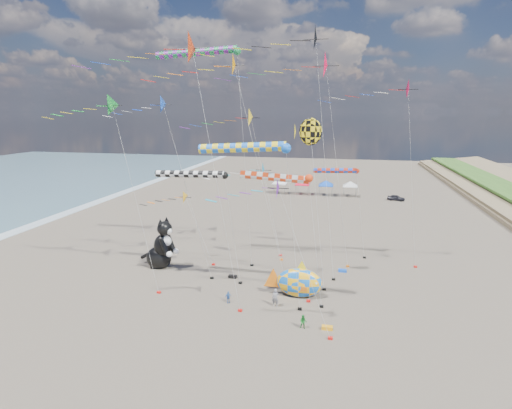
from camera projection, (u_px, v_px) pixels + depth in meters
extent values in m
plane|color=brown|center=(231.00, 357.00, 29.15)|extent=(260.00, 260.00, 0.00)
cone|color=#179331|center=(114.00, 105.00, 35.95)|extent=(2.05, 2.20, 2.27)
cylinder|color=#B2B2B2|center=(137.00, 203.00, 37.65)|extent=(3.33, 0.02, 18.09)
cube|color=black|center=(159.00, 292.00, 39.32)|extent=(0.36, 0.24, 0.20)
cone|color=#6E20A1|center=(282.00, 189.00, 29.51)|extent=(1.70, 1.82, 1.87)
cylinder|color=#B2B2B2|center=(307.00, 266.00, 30.44)|extent=(4.02, 0.02, 11.91)
cube|color=black|center=(330.00, 338.00, 31.34)|extent=(0.36, 0.24, 0.20)
cone|color=black|center=(321.00, 36.00, 37.38)|extent=(2.52, 2.70, 2.78)
cylinder|color=#B2B2B2|center=(327.00, 166.00, 39.90)|extent=(2.26, 0.02, 24.38)
cube|color=black|center=(334.00, 279.00, 42.40)|extent=(0.36, 0.24, 0.20)
cone|color=#1990C1|center=(268.00, 169.00, 47.43)|extent=(1.95, 2.09, 2.16)
cylinder|color=#B2B2B2|center=(274.00, 213.00, 48.49)|extent=(1.62, 0.02, 10.87)
cube|color=black|center=(280.00, 255.00, 49.53)|extent=(0.36, 0.24, 0.20)
cone|color=yellow|center=(261.00, 117.00, 44.86)|extent=(2.15, 2.30, 2.37)
cylinder|color=#B2B2B2|center=(272.00, 191.00, 46.50)|extent=(2.59, 0.02, 16.86)
cube|color=black|center=(281.00, 259.00, 48.11)|extent=(0.36, 0.24, 0.20)
cone|color=#FF9C07|center=(251.00, 64.00, 35.14)|extent=(2.02, 2.16, 2.22)
cylinder|color=#B2B2B2|center=(271.00, 185.00, 37.19)|extent=(3.73, 0.02, 21.54)
cube|color=black|center=(289.00, 293.00, 39.22)|extent=(0.36, 0.24, 0.20)
cone|color=yellow|center=(198.00, 199.00, 45.13)|extent=(1.49, 1.59, 1.64)
cylinder|color=#B2B2B2|center=(206.00, 232.00, 45.85)|extent=(1.68, 0.02, 7.87)
cube|color=black|center=(214.00, 264.00, 46.54)|extent=(0.36, 0.24, 0.20)
cone|color=red|center=(201.00, 48.00, 31.32)|extent=(2.57, 2.75, 2.84)
cylinder|color=#B2B2B2|center=(222.00, 188.00, 33.54)|extent=(3.00, 0.02, 22.37)
cube|color=black|center=(240.00, 310.00, 35.73)|extent=(0.36, 0.24, 0.20)
cone|color=#FE0E40|center=(330.00, 65.00, 41.62)|extent=(2.83, 3.03, 3.12)
cylinder|color=#B2B2B2|center=(339.00, 171.00, 43.82)|extent=(2.95, 0.02, 22.19)
cube|color=black|center=(348.00, 266.00, 46.00)|extent=(0.36, 0.24, 0.20)
cone|color=#CB0738|center=(414.00, 89.00, 41.75)|extent=(2.10, 2.25, 2.32)
cylinder|color=#B2B2B2|center=(415.00, 182.00, 43.80)|extent=(1.80, 0.02, 19.79)
cube|color=black|center=(415.00, 267.00, 45.83)|extent=(0.36, 0.24, 0.20)
cone|color=blue|center=(176.00, 104.00, 39.31)|extent=(1.81, 1.94, 2.00)
cylinder|color=#B2B2B2|center=(195.00, 195.00, 41.04)|extent=(3.21, 0.02, 18.21)
cube|color=black|center=(212.00, 278.00, 42.74)|extent=(0.36, 0.24, 0.20)
cylinder|color=red|center=(274.00, 177.00, 34.74)|extent=(5.99, 0.69, 0.69)
sphere|color=red|center=(309.00, 178.00, 34.11)|extent=(0.72, 0.72, 0.72)
cylinder|color=#B2B2B2|center=(315.00, 245.00, 35.30)|extent=(1.52, 0.02, 11.91)
cube|color=black|center=(321.00, 306.00, 36.47)|extent=(0.36, 0.24, 0.20)
cylinder|color=black|center=(190.00, 174.00, 40.04)|extent=(7.34, 0.71, 0.71)
sphere|color=black|center=(225.00, 175.00, 39.28)|extent=(0.74, 0.74, 0.74)
cylinder|color=#B2B2B2|center=(233.00, 231.00, 40.41)|extent=(1.52, 0.02, 11.36)
cube|color=black|center=(240.00, 283.00, 41.51)|extent=(0.36, 0.24, 0.20)
cylinder|color=red|center=(335.00, 170.00, 47.20)|extent=(5.03, 0.60, 0.60)
sphere|color=red|center=(357.00, 171.00, 46.67)|extent=(0.63, 0.63, 0.63)
cylinder|color=#B2B2B2|center=(361.00, 216.00, 47.73)|extent=(1.52, 0.02, 10.69)
cube|color=black|center=(364.00, 257.00, 48.76)|extent=(0.36, 0.24, 0.20)
cylinder|color=blue|center=(242.00, 148.00, 33.86)|extent=(7.50, 0.81, 0.81)
sphere|color=blue|center=(286.00, 148.00, 33.08)|extent=(0.85, 0.85, 0.85)
cylinder|color=#B2B2B2|center=(293.00, 233.00, 34.56)|extent=(1.52, 0.02, 14.50)
cube|color=black|center=(300.00, 309.00, 36.02)|extent=(0.36, 0.24, 0.20)
cylinder|color=#178342|center=(196.00, 52.00, 42.24)|extent=(8.96, 0.78, 0.78)
sphere|color=#178342|center=(237.00, 51.00, 41.30)|extent=(0.82, 0.82, 0.82)
cylinder|color=#B2B2B2|center=(245.00, 165.00, 43.81)|extent=(1.52, 0.02, 23.59)
cube|color=black|center=(252.00, 265.00, 46.30)|extent=(0.36, 0.24, 0.20)
ellipsoid|color=yellow|center=(311.00, 132.00, 38.80)|extent=(2.20, 0.40, 2.64)
cone|color=yellow|center=(295.00, 132.00, 39.11)|extent=(0.12, 1.80, 1.80)
cylinder|color=#B2B2B2|center=(317.00, 212.00, 39.40)|extent=(2.03, 2.03, 15.57)
cube|color=black|center=(324.00, 289.00, 39.98)|extent=(0.36, 0.24, 0.20)
ellipsoid|color=blue|center=(299.00, 283.00, 38.38)|extent=(4.46, 1.90, 2.93)
cone|color=orange|center=(273.00, 280.00, 38.91)|extent=(2.15, 0.19, 2.15)
cone|color=yellow|center=(302.00, 269.00, 38.01)|extent=(1.57, 0.15, 1.56)
cylinder|color=#B2B2B2|center=(310.00, 295.00, 37.90)|extent=(0.22, 1.03, 0.95)
cube|color=red|center=(308.00, 301.00, 37.52)|extent=(0.36, 0.24, 0.20)
imported|color=gray|center=(275.00, 298.00, 36.47)|extent=(0.63, 0.41, 1.71)
imported|color=#1C822A|center=(303.00, 322.00, 32.78)|extent=(0.60, 0.47, 1.22)
imported|color=#3162B0|center=(228.00, 297.00, 37.26)|extent=(0.70, 0.64, 1.14)
cube|color=blue|center=(342.00, 271.00, 44.58)|extent=(0.90, 0.44, 0.30)
cube|color=#F5A014|center=(327.00, 328.00, 32.77)|extent=(0.90, 0.44, 0.30)
cube|color=black|center=(233.00, 277.00, 42.95)|extent=(0.90, 0.44, 0.30)
cube|color=silver|center=(280.00, 183.00, 86.98)|extent=(3.00, 3.00, 0.15)
pyramid|color=silver|center=(280.00, 179.00, 86.75)|extent=(4.20, 4.20, 1.00)
cylinder|color=#999999|center=(273.00, 189.00, 86.28)|extent=(0.08, 0.08, 2.20)
cylinder|color=#999999|center=(285.00, 190.00, 85.74)|extent=(0.08, 0.08, 2.20)
cylinder|color=#999999|center=(275.00, 187.00, 88.75)|extent=(0.08, 0.08, 2.20)
cylinder|color=#999999|center=(286.00, 188.00, 88.21)|extent=(0.08, 0.08, 2.20)
cube|color=red|center=(303.00, 184.00, 85.94)|extent=(3.00, 3.00, 0.15)
pyramid|color=red|center=(303.00, 180.00, 85.71)|extent=(4.20, 4.20, 1.00)
cylinder|color=#999999|center=(296.00, 190.00, 85.24)|extent=(0.08, 0.08, 2.20)
cylinder|color=#999999|center=(308.00, 191.00, 84.70)|extent=(0.08, 0.08, 2.20)
cylinder|color=#999999|center=(297.00, 188.00, 87.71)|extent=(0.08, 0.08, 2.20)
cylinder|color=#999999|center=(309.00, 189.00, 87.17)|extent=(0.08, 0.08, 2.20)
cube|color=blue|center=(326.00, 185.00, 84.90)|extent=(3.00, 3.00, 0.15)
pyramid|color=blue|center=(326.00, 180.00, 84.67)|extent=(4.20, 4.20, 1.00)
cylinder|color=#999999|center=(319.00, 191.00, 84.20)|extent=(0.08, 0.08, 2.20)
cylinder|color=#999999|center=(332.00, 192.00, 83.65)|extent=(0.08, 0.08, 2.20)
cylinder|color=#999999|center=(320.00, 189.00, 86.67)|extent=(0.08, 0.08, 2.20)
cylinder|color=#999999|center=(332.00, 190.00, 86.13)|extent=(0.08, 0.08, 2.20)
cube|color=silver|center=(350.00, 186.00, 83.86)|extent=(3.00, 3.00, 0.15)
pyramid|color=silver|center=(350.00, 181.00, 83.62)|extent=(4.20, 4.20, 1.00)
cylinder|color=#999999|center=(343.00, 192.00, 83.15)|extent=(0.08, 0.08, 2.20)
cylinder|color=#999999|center=(356.00, 193.00, 82.61)|extent=(0.08, 0.08, 2.20)
cylinder|color=#999999|center=(344.00, 190.00, 85.63)|extent=(0.08, 0.08, 2.20)
cylinder|color=#999999|center=(356.00, 191.00, 85.09)|extent=(0.08, 0.08, 2.20)
imported|color=#26262D|center=(396.00, 198.00, 80.44)|extent=(3.62, 2.31, 1.15)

